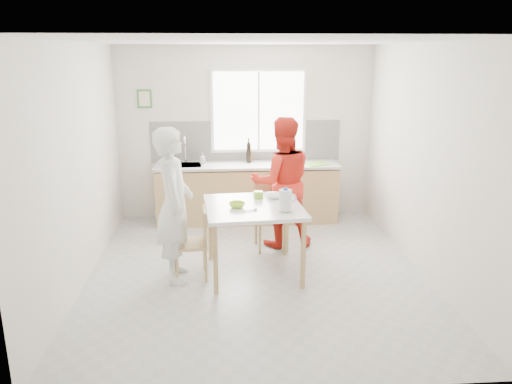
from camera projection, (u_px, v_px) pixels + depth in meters
ground at (256, 272)px, 6.09m from camera, size 4.50×4.50×0.00m
room_shell at (256, 138)px, 5.65m from camera, size 4.50×4.50×4.50m
window at (258, 111)px, 7.79m from camera, size 1.50×0.06×1.30m
backsplash at (246, 141)px, 7.91m from camera, size 3.00×0.02×0.65m
picture_frame at (144, 99)px, 7.62m from camera, size 0.22×0.03×0.28m
kitchen_counter at (247, 195)px, 7.85m from camera, size 2.84×0.64×1.37m
dining_table at (254, 213)px, 5.86m from camera, size 1.20×1.20×0.86m
chair_left at (196, 240)px, 5.84m from camera, size 0.42×0.42×0.84m
chair_far at (270, 211)px, 6.76m from camera, size 0.46×0.46×0.93m
person_white at (174, 205)px, 5.69m from camera, size 0.48×0.69×1.80m
person_red at (282, 183)px, 6.73m from camera, size 0.91×0.74×1.77m
bowl_green at (237, 205)px, 5.75m from camera, size 0.20×0.20×0.06m
bowl_white at (275, 197)px, 6.11m from camera, size 0.21×0.21×0.05m
milk_jug at (286, 200)px, 5.57m from camera, size 0.20×0.14×0.25m
green_box at (258, 195)px, 6.10m from camera, size 0.11×0.11×0.09m
spoon at (249, 211)px, 5.61m from camera, size 0.15×0.08×0.01m
cutting_board at (316, 164)px, 7.68m from camera, size 0.42×0.37×0.01m
wine_bottle_a at (249, 153)px, 7.74m from camera, size 0.07×0.07×0.32m
wine_bottle_b at (248, 152)px, 7.82m from camera, size 0.07×0.07×0.30m
jar_amber at (251, 157)px, 7.85m from camera, size 0.06×0.06×0.16m
soap_bottle at (203, 158)px, 7.71m from camera, size 0.08×0.08×0.17m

